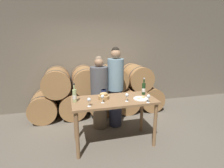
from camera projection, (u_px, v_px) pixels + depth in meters
ground_plane at (114, 142)px, 3.37m from camera, size 10.00×10.00×0.00m
stone_wall_back at (95, 51)px, 4.86m from camera, size 10.00×0.12×3.20m
barrel_stack at (99, 91)px, 4.60m from camera, size 3.46×0.86×1.26m
tasting_table at (114, 106)px, 3.18m from camera, size 1.51×0.70×0.88m
person_left at (99, 93)px, 3.76m from camera, size 0.37×0.37×1.60m
person_right at (115, 87)px, 3.83m from camera, size 0.35×0.35×1.78m
wine_bottle_red at (144, 89)px, 3.39m from camera, size 0.07×0.07×0.33m
wine_bottle_white at (75, 96)px, 2.99m from camera, size 0.07×0.07×0.33m
blue_crock at (104, 92)px, 3.36m from camera, size 0.11×0.11×0.11m
bread_basket at (104, 96)px, 3.16m from camera, size 0.20×0.20×0.13m
cheese_plate at (141, 99)px, 3.16m from camera, size 0.28×0.28×0.04m
wine_glass_far_left at (89, 100)px, 2.80m from camera, size 0.06×0.06×0.15m
wine_glass_left at (103, 97)px, 2.95m from camera, size 0.06×0.06×0.15m
wine_glass_center at (127, 95)px, 3.02m from camera, size 0.06×0.06×0.15m
wine_glass_right at (148, 97)px, 2.96m from camera, size 0.06×0.06×0.15m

